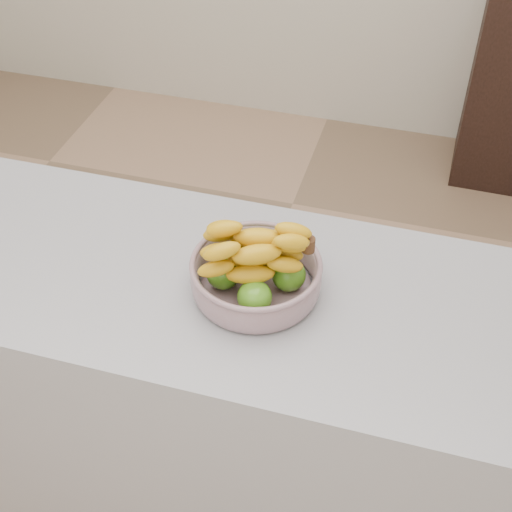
# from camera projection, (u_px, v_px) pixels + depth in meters

# --- Properties ---
(ground) EXTENTS (4.00, 4.00, 0.00)m
(ground) POSITION_uv_depth(u_px,v_px,m) (204.00, 422.00, 2.37)
(ground) COLOR tan
(ground) RESTS_ON ground
(counter) EXTENTS (2.00, 0.60, 0.90)m
(counter) POSITION_uv_depth(u_px,v_px,m) (168.00, 391.00, 1.91)
(counter) COLOR #97989F
(counter) RESTS_ON ground
(fruit_bowl) EXTENTS (0.28, 0.28, 0.17)m
(fruit_bowl) POSITION_uv_depth(u_px,v_px,m) (256.00, 271.00, 1.52)
(fruit_bowl) COLOR #A2ADC2
(fruit_bowl) RESTS_ON counter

